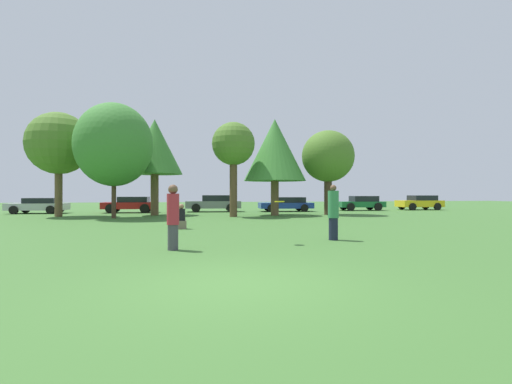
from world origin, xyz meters
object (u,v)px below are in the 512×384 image
Objects in this scene: tree_2 at (155,147)px; tree_3 at (233,145)px; person_catcher at (333,212)px; tree_5 at (328,157)px; parked_car_yellow at (420,202)px; parked_car_red at (131,204)px; person_thrower at (173,216)px; tree_0 at (59,144)px; tree_4 at (275,150)px; parked_car_green at (361,203)px; frisbee at (279,202)px; tree_1 at (114,145)px; parked_car_grey at (214,203)px; parked_car_silver at (39,205)px; parked_car_blue at (287,204)px; bystander_sitting at (181,219)px.

tree_2 is 5.81m from tree_3.
person_catcher is 0.30× the size of tree_5.
tree_3 is at bearing 24.52° from parked_car_yellow.
tree_2 is 6.00m from parked_car_red.
person_thrower is 18.43m from tree_0.
tree_4 is 3.93m from tree_5.
tree_2 reaches higher than parked_car_green.
frisbee is 0.04× the size of tree_1.
parked_car_yellow is (21.64, 20.93, -0.21)m from person_thrower.
parked_car_grey is at bearing 46.70° from tree_1.
tree_2 is at bearing 46.93° from parked_car_grey.
person_thrower is 0.98× the size of person_catcher.
tree_0 reaches higher than parked_car_silver.
parked_car_blue is 1.14× the size of parked_car_yellow.
parked_car_yellow is (29.40, 4.66, -4.06)m from tree_0.
tree_3 reaches higher than frisbee.
tree_4 is (6.24, 8.79, 4.03)m from bystander_sitting.
person_catcher is 15.07m from tree_5.
parked_car_green is (10.71, 19.55, -0.23)m from person_catcher.
tree_0 reaches higher than frisbee.
parked_car_blue is at bearing 13.56° from tree_0.
bystander_sitting is 9.39m from tree_3.
tree_2 is 1.11× the size of tree_5.
tree_3 reaches higher than person_catcher.
tree_1 reaches higher than parked_car_red.
tree_4 reaches higher than parked_car_yellow.
tree_2 is 1.00× the size of tree_4.
person_thrower is 0.26× the size of tree_2.
parked_car_green reaches higher than bystander_sitting.
parked_car_silver is 6.67m from parked_car_red.
tree_4 reaches higher than parked_car_red.
tree_5 is at bearing 41.78° from person_thrower.
tree_0 is at bearing 167.66° from tree_3.
frisbee is 0.07× the size of parked_car_green.
parked_car_yellow is at bearing 47.59° from frisbee.
person_catcher reaches higher than parked_car_green.
tree_1 is (-4.08, 7.71, 4.03)m from bystander_sitting.
parked_car_red is at bearing 6.03° from parked_car_grey.
person_thrower is 5.20m from person_catcher.
parked_car_grey is at bearing -2.17° from parked_car_blue.
tree_1 reaches higher than person_thrower.
tree_0 is at bearing 12.22° from parked_car_yellow.
parked_car_silver is (-6.57, 6.90, -3.85)m from tree_1.
person_thrower is 0.42× the size of parked_car_red.
tree_0 is 4.61m from tree_1.
tree_5 is 15.55m from parked_car_red.
tree_5 is 10.15m from parked_car_grey.
tree_1 is 26.79m from parked_car_yellow.
parked_car_blue is (5.34, 6.43, -3.98)m from tree_3.
tree_1 is at bearing -179.58° from tree_3.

